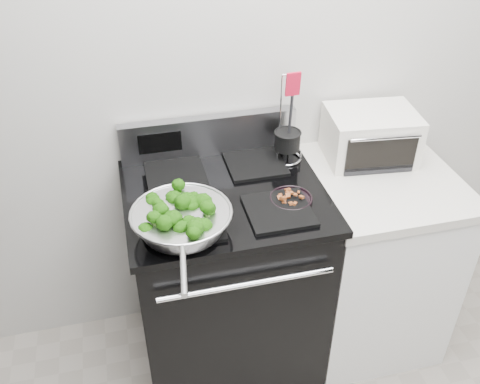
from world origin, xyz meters
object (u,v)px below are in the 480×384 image
object	(u,v)px
toaster_oven	(370,135)
utensil_holder	(287,145)
gas_range	(226,277)
skillet	(182,219)
bacon_plate	(291,197)

from	to	relation	value
toaster_oven	utensil_holder	bearing A→B (deg)	-176.71
gas_range	skillet	world-z (taller)	gas_range
bacon_plate	utensil_holder	distance (m)	0.30
bacon_plate	toaster_oven	bearing A→B (deg)	31.31
gas_range	skillet	size ratio (longest dim) A/B	1.97
gas_range	skillet	bearing A→B (deg)	-134.24
skillet	toaster_oven	world-z (taller)	toaster_oven
bacon_plate	toaster_oven	size ratio (longest dim) A/B	0.42
skillet	utensil_holder	world-z (taller)	utensil_holder
utensil_holder	toaster_oven	distance (m)	0.37
skillet	bacon_plate	xyz separation A→B (m)	(0.43, 0.09, -0.04)
bacon_plate	toaster_oven	xyz separation A→B (m)	(0.45, 0.27, 0.06)
gas_range	toaster_oven	size ratio (longest dim) A/B	2.81
skillet	utensil_holder	size ratio (longest dim) A/B	1.43
gas_range	toaster_oven	distance (m)	0.89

